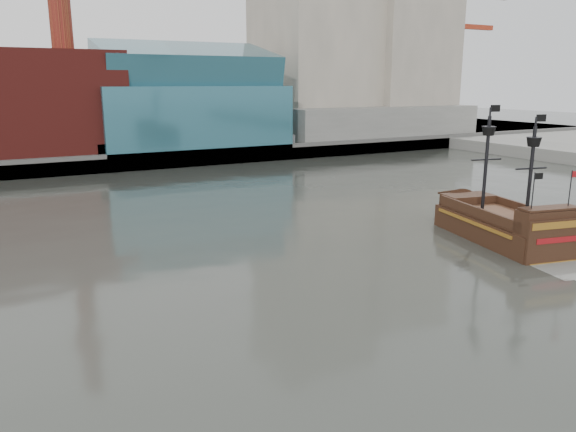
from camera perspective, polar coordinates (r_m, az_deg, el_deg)
ground at (r=30.82m, az=15.77°, el=-11.33°), size 400.00×400.00×0.00m
promenade_far at (r=114.12m, az=-18.25°, el=6.95°), size 220.00×60.00×2.00m
seawall at (r=85.40m, az=-14.63°, el=5.40°), size 220.00×1.00×2.60m
skyline at (r=107.96m, az=-15.58°, el=19.34°), size 149.00×45.00×62.00m
crane_a at (r=141.84m, az=16.35°, el=15.57°), size 22.50×4.00×32.25m
crane_b at (r=155.58m, az=16.22°, el=14.04°), size 19.10×4.00×26.25m
pirate_ship at (r=48.86m, az=20.97°, el=-1.17°), size 7.73×16.20×11.66m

